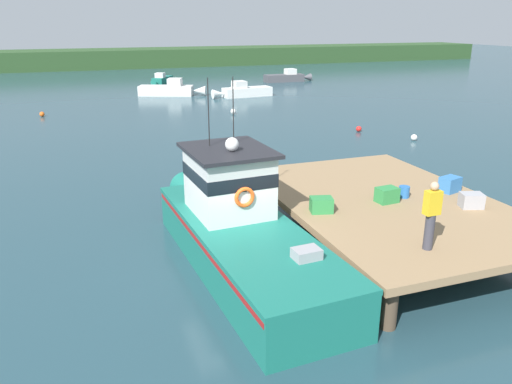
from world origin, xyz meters
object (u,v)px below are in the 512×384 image
main_fishing_boat (238,227)px  crate_single_far (387,195)px  moored_boat_far_right (161,80)px  mooring_buoy_outer (414,137)px  crate_stack_mid_dock (471,200)px  crate_single_by_cleat (321,205)px  moored_boat_mid_harbor (287,77)px  deckhand_by_the_boat (431,214)px  mooring_buoy_channel_marker (42,114)px  mooring_buoy_spare_mooring (233,112)px  moored_boat_outer_mooring (243,91)px  crate_stack_near_edge (450,184)px  mooring_buoy_inshore (359,129)px  moored_boat_near_channel (171,90)px  bait_bucket (404,192)px

main_fishing_boat → crate_single_far: (4.50, -0.15, 0.41)m
moored_boat_far_right → mooring_buoy_outer: 31.91m
crate_stack_mid_dock → crate_single_by_cleat: bearing=165.0°
moored_boat_mid_harbor → moored_boat_far_right: bearing=166.7°
crate_stack_mid_dock → deckhand_by_the_boat: deckhand_by_the_boat is taller
deckhand_by_the_boat → mooring_buoy_channel_marker: (-9.45, 28.27, -1.90)m
crate_stack_mid_dock → deckhand_by_the_boat: size_ratio=0.37×
moored_boat_mid_harbor → main_fishing_boat: bearing=-115.0°
moored_boat_far_right → mooring_buoy_spare_mooring: moored_boat_far_right is taller
moored_boat_outer_mooring → mooring_buoy_spare_mooring: bearing=-113.2°
crate_single_far → mooring_buoy_channel_marker: bearing=112.3°
crate_single_by_cleat → moored_boat_far_right: size_ratio=0.15×
crate_stack_near_edge → crate_single_far: bearing=-176.3°
mooring_buoy_spare_mooring → mooring_buoy_inshore: (5.22, -7.98, -0.03)m
mooring_buoy_spare_mooring → mooring_buoy_inshore: bearing=-56.8°
moored_boat_outer_mooring → moored_boat_near_channel: (-5.67, 2.85, 0.04)m
crate_single_by_cleat → bait_bucket: crate_single_by_cleat is taller
mooring_buoy_inshore → crate_single_by_cleat: bearing=-124.5°
main_fishing_boat → crate_stack_mid_dock: bearing=-11.6°
crate_single_by_cleat → mooring_buoy_spare_mooring: (4.25, 21.75, -1.22)m
deckhand_by_the_boat → moored_boat_far_right: bearing=88.2°
mooring_buoy_channel_marker → mooring_buoy_outer: mooring_buoy_outer is taller
bait_bucket → mooring_buoy_channel_marker: 27.42m
moored_boat_mid_harbor → crate_stack_mid_dock: bearing=-106.0°
main_fishing_boat → moored_boat_mid_harbor: bearing=65.0°
main_fishing_boat → moored_boat_near_channel: 32.42m
crate_single_far → mooring_buoy_channel_marker: 27.31m
crate_stack_mid_dock → mooring_buoy_inshore: bearing=70.3°
crate_single_by_cleat → mooring_buoy_channel_marker: crate_single_by_cleat is taller
deckhand_by_the_boat → mooring_buoy_channel_marker: size_ratio=4.99×
crate_stack_mid_dock → crate_stack_near_edge: 1.38m
moored_boat_mid_harbor → mooring_buoy_channel_marker: moored_boat_mid_harbor is taller
crate_stack_mid_dock → main_fishing_boat: bearing=168.4°
bait_bucket → moored_boat_near_channel: bearing=91.7°
deckhand_by_the_boat → moored_boat_mid_harbor: bearing=71.0°
crate_single_far → moored_boat_near_channel: 32.30m
moored_boat_far_right → mooring_buoy_inshore: bearing=-76.2°
moored_boat_mid_harbor → moored_boat_near_channel: size_ratio=0.91×
crate_stack_mid_dock → crate_single_far: crate_single_far is taller
mooring_buoy_spare_mooring → deckhand_by_the_boat: bearing=-97.0°
crate_stack_mid_dock → deckhand_by_the_boat: bearing=-147.5°
mooring_buoy_channel_marker → mooring_buoy_inshore: 21.12m
moored_boat_near_channel → mooring_buoy_inshore: bearing=-67.9°
main_fishing_boat → moored_boat_near_channel: size_ratio=1.72×
bait_bucket → mooring_buoy_spare_mooring: (1.38, 21.49, -1.18)m
crate_single_far → crate_stack_near_edge: crate_stack_near_edge is taller
main_fishing_boat → moored_boat_outer_mooring: bearing=71.3°
moored_boat_outer_mooring → mooring_buoy_channel_marker: moored_boat_outer_mooring is taller
crate_single_by_cleat → moored_boat_near_channel: 32.42m
mooring_buoy_outer → moored_boat_mid_harbor: bearing=81.0°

